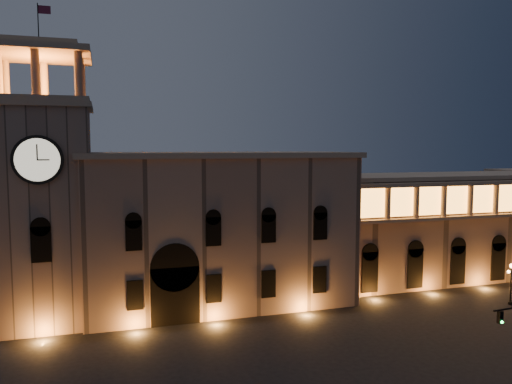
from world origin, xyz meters
The scene contains 4 objects.
government_building centered at (-2.08, 21.93, 8.77)m, with size 30.80×12.80×17.60m.
clock_tower centered at (-20.50, 20.98, 12.50)m, with size 9.80×9.80×32.40m.
colonnade_wing centered at (32.00, 23.92, 7.33)m, with size 40.60×11.50×14.50m.
street_lamp_near centered at (30.00, 11.33, 2.86)m, with size 1.63×0.62×4.80m.
Camera 1 is at (-14.68, -33.91, 18.16)m, focal length 35.00 mm.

